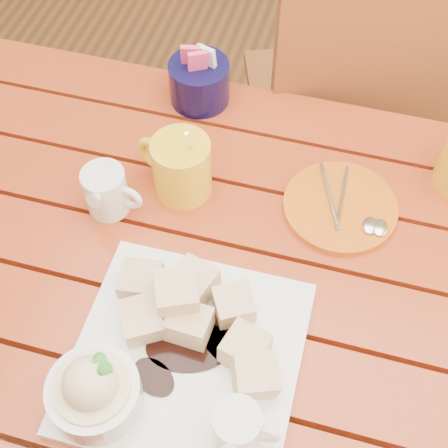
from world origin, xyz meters
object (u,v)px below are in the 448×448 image
(table, at_px, (216,311))
(coffee_mug_left, at_px, (180,166))
(dessert_plate, at_px, (166,361))
(orange_saucer, at_px, (341,207))
(chair_far, at_px, (361,120))

(table, height_order, coffee_mug_left, coffee_mug_left)
(table, relative_size, dessert_plate, 4.14)
(dessert_plate, bearing_deg, table, 81.97)
(table, xyz_separation_m, orange_saucer, (0.15, 0.16, 0.11))
(table, distance_m, chair_far, 0.62)
(table, height_order, chair_far, chair_far)
(coffee_mug_left, height_order, chair_far, chair_far)
(table, bearing_deg, chair_far, 74.63)
(chair_far, bearing_deg, table, 54.49)
(dessert_plate, distance_m, coffee_mug_left, 0.30)
(dessert_plate, relative_size, chair_far, 0.30)
(orange_saucer, bearing_deg, table, -132.69)
(table, relative_size, coffee_mug_left, 8.06)
(table, distance_m, coffee_mug_left, 0.23)
(orange_saucer, xyz_separation_m, chair_far, (0.01, 0.42, -0.22))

